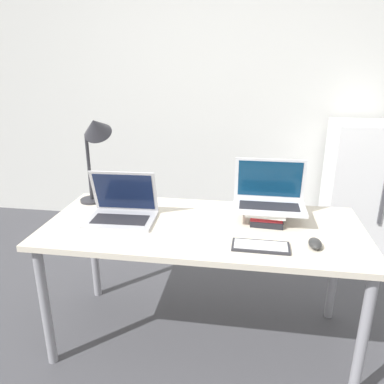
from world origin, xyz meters
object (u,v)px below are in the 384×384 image
at_px(laptop_on_books, 269,197).
at_px(mouse, 315,243).
at_px(laptop_left, 122,210).
at_px(notepad, 352,252).
at_px(mini_fridge, 356,187).
at_px(wireless_keyboard, 261,246).
at_px(book_stack, 267,213).
at_px(desk_lamp, 95,137).

xyz_separation_m(laptop_on_books, mouse, (0.20, -0.30, -0.11)).
xyz_separation_m(laptop_left, notepad, (1.14, -0.21, -0.05)).
xyz_separation_m(laptop_on_books, mini_fridge, (0.78, 1.24, -0.31)).
bearing_deg(mouse, laptop_left, 169.89).
xyz_separation_m(mouse, mini_fridge, (0.58, 1.54, -0.20)).
relative_size(mouse, mini_fridge, 0.10).
xyz_separation_m(laptop_left, wireless_keyboard, (0.74, -0.22, -0.05)).
bearing_deg(wireless_keyboard, mouse, 9.89).
distance_m(book_stack, mouse, 0.35).
relative_size(laptop_on_books, desk_lamp, 0.68).
height_order(laptop_on_books, desk_lamp, desk_lamp).
relative_size(laptop_left, wireless_keyboard, 1.40).
height_order(laptop_on_books, mini_fridge, mini_fridge).
relative_size(notepad, desk_lamp, 0.47).
height_order(laptop_on_books, wireless_keyboard, laptop_on_books).
xyz_separation_m(mouse, notepad, (0.15, -0.03, -0.01)).
bearing_deg(book_stack, mouse, -53.20).
height_order(book_stack, mini_fridge, mini_fridge).
bearing_deg(notepad, mouse, 167.55).
bearing_deg(desk_lamp, book_stack, -5.42).
relative_size(book_stack, mouse, 2.46).
bearing_deg(laptop_on_books, wireless_keyboard, -97.24).
bearing_deg(book_stack, laptop_left, -172.03).
height_order(book_stack, mouse, book_stack).
height_order(laptop_left, book_stack, laptop_left).
bearing_deg(laptop_on_books, desk_lamp, 175.45).
height_order(laptop_left, notepad, laptop_left).
bearing_deg(mini_fridge, mouse, -110.55).
distance_m(book_stack, laptop_on_books, 0.09).
relative_size(laptop_on_books, notepad, 1.46).
xyz_separation_m(wireless_keyboard, mini_fridge, (0.82, 1.58, -0.19)).
bearing_deg(mouse, mini_fridge, 69.45).
relative_size(wireless_keyboard, notepad, 1.03).
bearing_deg(mouse, laptop_on_books, 124.46).
bearing_deg(notepad, desk_lamp, 163.04).
xyz_separation_m(book_stack, desk_lamp, (-0.98, 0.09, 0.37)).
bearing_deg(mouse, desk_lamp, 162.47).
height_order(book_stack, notepad, book_stack).
distance_m(book_stack, wireless_keyboard, 0.33).
height_order(notepad, mini_fridge, mini_fridge).
distance_m(laptop_left, mouse, 1.00).
distance_m(book_stack, mini_fridge, 1.50).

